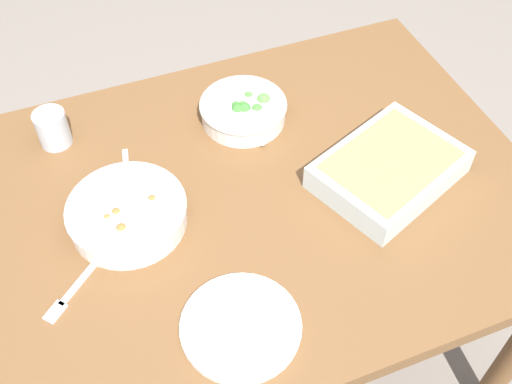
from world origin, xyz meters
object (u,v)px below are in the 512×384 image
(baking_dish, at_px, (389,168))
(spoon_by_stew, at_px, (127,187))
(stew_bowl, at_px, (127,213))
(side_plate, at_px, (241,326))
(spoon_by_broccoli, at_px, (252,129))
(fork_on_table, at_px, (73,290))
(broccoli_bowl, at_px, (243,110))
(drink_cup, at_px, (53,130))

(baking_dish, bearing_deg, spoon_by_stew, -18.56)
(stew_bowl, distance_m, side_plate, 0.33)
(spoon_by_stew, distance_m, spoon_by_broccoli, 0.32)
(stew_bowl, height_order, baking_dish, same)
(stew_bowl, distance_m, spoon_by_broccoli, 0.37)
(stew_bowl, bearing_deg, spoon_by_stew, -101.15)
(stew_bowl, xyz_separation_m, fork_on_table, (0.14, 0.12, -0.03))
(spoon_by_stew, bearing_deg, spoon_by_broccoli, -167.53)
(broccoli_bowl, bearing_deg, stew_bowl, 31.92)
(baking_dish, xyz_separation_m, fork_on_table, (0.69, 0.03, -0.03))
(side_plate, bearing_deg, baking_dish, -152.39)
(stew_bowl, bearing_deg, baking_dish, 171.03)
(baking_dish, bearing_deg, fork_on_table, 2.77)
(stew_bowl, relative_size, side_plate, 1.11)
(side_plate, height_order, fork_on_table, side_plate)
(side_plate, relative_size, fork_on_table, 1.52)
(baking_dish, xyz_separation_m, drink_cup, (0.65, -0.38, 0.00))
(baking_dish, relative_size, side_plate, 1.64)
(spoon_by_broccoli, bearing_deg, drink_cup, -16.55)
(spoon_by_stew, bearing_deg, baking_dish, 161.44)
(broccoli_bowl, bearing_deg, baking_dish, 127.60)
(drink_cup, relative_size, spoon_by_broccoli, 0.48)
(broccoli_bowl, bearing_deg, spoon_by_stew, 19.90)
(stew_bowl, distance_m, spoon_by_stew, 0.10)
(stew_bowl, xyz_separation_m, spoon_by_broccoli, (-0.33, -0.16, -0.03))
(stew_bowl, relative_size, baking_dish, 0.68)
(drink_cup, bearing_deg, side_plate, 110.92)
(drink_cup, bearing_deg, fork_on_table, 84.58)
(spoon_by_stew, distance_m, fork_on_table, 0.26)
(baking_dish, distance_m, drink_cup, 0.75)
(broccoli_bowl, height_order, spoon_by_stew, broccoli_bowl)
(stew_bowl, height_order, broccoli_bowl, broccoli_bowl)
(baking_dish, height_order, spoon_by_broccoli, baking_dish)
(broccoli_bowl, xyz_separation_m, spoon_by_broccoli, (-0.00, 0.04, -0.03))
(broccoli_bowl, distance_m, baking_dish, 0.37)
(stew_bowl, height_order, side_plate, stew_bowl)
(drink_cup, bearing_deg, stew_bowl, 108.92)
(stew_bowl, bearing_deg, drink_cup, -71.08)
(drink_cup, relative_size, spoon_by_stew, 0.48)
(stew_bowl, xyz_separation_m, drink_cup, (0.10, -0.29, 0.01))
(side_plate, distance_m, fork_on_table, 0.33)
(broccoli_bowl, xyz_separation_m, drink_cup, (0.43, -0.08, 0.01))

